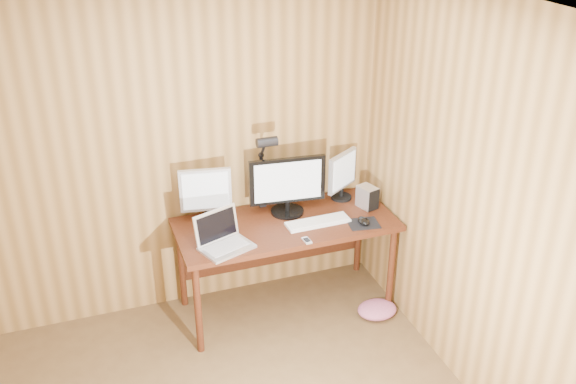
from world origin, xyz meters
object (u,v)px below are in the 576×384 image
hard_drive (367,197)px  speaker (374,195)px  monitor_right (342,175)px  phone (307,240)px  desk_lamp (264,161)px  laptop (222,238)px  keyboard (318,222)px  mouse (364,221)px  desk (283,232)px  monitor_center (287,185)px  monitor_left (206,194)px

hard_drive → speaker: size_ratio=1.54×
monitor_right → phone: bearing=-166.4°
hard_drive → desk_lamp: bearing=147.8°
laptop → keyboard: size_ratio=0.86×
monitor_right → mouse: monitor_right is taller
laptop → desk_lamp: 0.68m
phone → keyboard: bearing=47.7°
keyboard → phone: bearing=-130.2°
desk → phone: 0.40m
monitor_center → mouse: monitor_center is taller
monitor_left → mouse: 1.16m
monitor_right → desk_lamp: (-0.62, 0.01, 0.20)m
keyboard → mouse: size_ratio=4.09×
monitor_left → monitor_right: 1.08m
laptop → mouse: laptop is taller
phone → laptop: bearing=163.0°
monitor_left → phone: size_ratio=4.47×
desk → keyboard: (0.22, -0.17, 0.13)m
desk_lamp → laptop: bearing=-122.4°
monitor_center → keyboard: monitor_center is taller
monitor_right → mouse: bearing=-124.9°
keyboard → phone: (-0.17, -0.21, -0.01)m
monitor_right → laptop: bearing=167.0°
monitor_left → laptop: size_ratio=1.03×
desk → hard_drive: hard_drive is taller
mouse → speaker: (0.23, 0.30, 0.03)m
monitor_right → desk_lamp: desk_lamp is taller
hard_drive → speaker: (0.09, 0.07, -0.03)m
monitor_center → phone: monitor_center is taller
monitor_right → monitor_left: bearing=147.9°
hard_drive → monitor_left: bearing=154.9°
desk → desk_lamp: bearing=118.8°
phone → speaker: bearing=25.0°
monitor_center → keyboard: (0.15, -0.23, -0.22)m
desk → mouse: bearing=-28.4°
laptop → mouse: 1.04m
monitor_right → hard_drive: monitor_right is taller
desk → speaker: 0.78m
desk → monitor_left: bearing=167.0°
monitor_right → speaker: size_ratio=3.35×
monitor_right → hard_drive: size_ratio=2.17×
mouse → desk: bearing=152.2°
monitor_center → hard_drive: (0.60, -0.12, -0.15)m
monitor_center → keyboard: size_ratio=1.19×
speaker → desk_lamp: size_ratio=0.17×
laptop → phone: laptop is taller
monitor_right → keyboard: monitor_right is taller
desk → speaker: (0.76, 0.01, 0.18)m
monitor_center → monitor_left: 0.60m
phone → desk: bearing=93.5°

